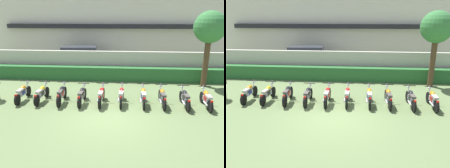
{
  "view_description": "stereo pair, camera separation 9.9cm",
  "coord_description": "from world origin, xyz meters",
  "views": [
    {
      "loc": [
        0.89,
        -9.02,
        4.38
      ],
      "look_at": [
        0.0,
        2.06,
        0.95
      ],
      "focal_mm": 36.85,
      "sensor_mm": 36.0,
      "label": 1
    },
    {
      "loc": [
        0.99,
        -9.01,
        4.38
      ],
      "look_at": [
        0.0,
        2.06,
        0.95
      ],
      "focal_mm": 36.85,
      "sensor_mm": 36.0,
      "label": 2
    }
  ],
  "objects": [
    {
      "name": "motorcycle_in_row_2",
      "position": [
        -2.54,
        1.71,
        0.46
      ],
      "size": [
        0.6,
        1.9,
        0.97
      ],
      "rotation": [
        0.0,
        0.0,
        1.62
      ],
      "color": "black",
      "rests_on": "ground"
    },
    {
      "name": "ground",
      "position": [
        0.0,
        0.0,
        0.0
      ],
      "size": [
        60.0,
        60.0,
        0.0
      ],
      "primitive_type": "plane",
      "color": "#607547"
    },
    {
      "name": "motorcycle_in_row_3",
      "position": [
        -1.49,
        1.66,
        0.44
      ],
      "size": [
        0.6,
        1.82,
        0.95
      ],
      "rotation": [
        0.0,
        0.0,
        1.56
      ],
      "color": "black",
      "rests_on": "ground"
    },
    {
      "name": "motorcycle_in_row_5",
      "position": [
        0.49,
        1.79,
        0.45
      ],
      "size": [
        0.6,
        1.84,
        0.96
      ],
      "rotation": [
        0.0,
        0.0,
        1.56
      ],
      "color": "black",
      "rests_on": "ground"
    },
    {
      "name": "tree_near_inspector",
      "position": [
        5.5,
        5.18,
        3.51
      ],
      "size": [
        1.87,
        1.87,
        4.55
      ],
      "color": "#4C3823",
      "rests_on": "ground"
    },
    {
      "name": "motorcycle_in_row_7",
      "position": [
        2.51,
        1.75,
        0.44
      ],
      "size": [
        0.6,
        1.87,
        0.95
      ],
      "rotation": [
        0.0,
        0.0,
        1.61
      ],
      "color": "black",
      "rests_on": "ground"
    },
    {
      "name": "motorcycle_in_row_8",
      "position": [
        3.58,
        1.69,
        0.44
      ],
      "size": [
        0.6,
        1.87,
        0.94
      ],
      "rotation": [
        0.0,
        0.0,
        1.6
      ],
      "color": "black",
      "rests_on": "ground"
    },
    {
      "name": "motorcycle_in_row_6",
      "position": [
        1.58,
        1.77,
        0.45
      ],
      "size": [
        0.6,
        1.86,
        0.96
      ],
      "rotation": [
        0.0,
        0.0,
        1.58
      ],
      "color": "black",
      "rests_on": "ground"
    },
    {
      "name": "motorcycle_in_row_0",
      "position": [
        -4.64,
        1.82,
        0.44
      ],
      "size": [
        0.6,
        1.91,
        0.94
      ],
      "rotation": [
        0.0,
        0.0,
        1.6
      ],
      "color": "black",
      "rests_on": "ground"
    },
    {
      "name": "hedge_row",
      "position": [
        0.0,
        5.99,
        0.46
      ],
      "size": [
        17.74,
        0.7,
        0.92
      ],
      "primitive_type": "cube",
      "color": "#28602D",
      "rests_on": "ground"
    },
    {
      "name": "building",
      "position": [
        0.0,
        14.08,
        3.17
      ],
      "size": [
        23.34,
        6.5,
        6.34
      ],
      "color": "beige",
      "rests_on": "ground"
    },
    {
      "name": "parked_car",
      "position": [
        -2.99,
        8.89,
        0.94
      ],
      "size": [
        4.63,
        2.36,
        1.89
      ],
      "rotation": [
        0.0,
        0.0,
        0.08
      ],
      "color": "silver",
      "rests_on": "ground"
    },
    {
      "name": "motorcycle_in_row_9",
      "position": [
        4.6,
        1.67,
        0.44
      ],
      "size": [
        0.6,
        1.8,
        0.94
      ],
      "rotation": [
        0.0,
        0.0,
        1.58
      ],
      "color": "black",
      "rests_on": "ground"
    },
    {
      "name": "compound_wall",
      "position": [
        0.0,
        6.69,
        0.94
      ],
      "size": [
        22.18,
        0.3,
        1.88
      ],
      "primitive_type": "cube",
      "color": "#BCB7A8",
      "rests_on": "ground"
    },
    {
      "name": "motorcycle_in_row_4",
      "position": [
        -0.5,
        1.67,
        0.46
      ],
      "size": [
        0.6,
        1.86,
        0.97
      ],
      "rotation": [
        0.0,
        0.0,
        1.56
      ],
      "color": "black",
      "rests_on": "ground"
    },
    {
      "name": "motorcycle_in_row_1",
      "position": [
        -3.61,
        1.78,
        0.44
      ],
      "size": [
        0.6,
        1.87,
        0.94
      ],
      "rotation": [
        0.0,
        0.0,
        1.54
      ],
      "color": "black",
      "rests_on": "ground"
    }
  ]
}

